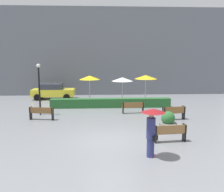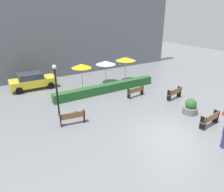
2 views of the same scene
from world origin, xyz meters
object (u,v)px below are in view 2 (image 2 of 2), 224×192
at_px(bench_far_left, 72,117).
at_px(parked_car, 32,81).
at_px(patio_umbrella_yellow, 81,66).
at_px(planter_pot, 190,107).
at_px(patio_umbrella_white, 106,63).
at_px(patio_umbrella_yellow_far, 126,59).
at_px(bench_back_row, 136,91).
at_px(bench_near_right, 210,119).
at_px(bench_far_right, 175,93).
at_px(lamp_post, 56,86).

distance_m(bench_far_left, parked_car, 8.48).
bearing_deg(patio_umbrella_yellow, parked_car, 140.75).
bearing_deg(planter_pot, patio_umbrella_white, 101.04).
relative_size(patio_umbrella_yellow, parked_car, 0.61).
bearing_deg(patio_umbrella_yellow_far, patio_umbrella_white, 165.85).
bearing_deg(bench_back_row, bench_near_right, -81.55).
bearing_deg(patio_umbrella_white, bench_far_right, -66.42).
xyz_separation_m(bench_far_left, lamp_post, (-0.42, 1.52, 1.79)).
bearing_deg(bench_far_left, planter_pot, -20.81).
xyz_separation_m(lamp_post, patio_umbrella_yellow_far, (8.61, 4.15, 0.10)).
distance_m(bench_near_right, planter_pot, 1.95).
relative_size(bench_far_right, planter_pot, 1.39).
bearing_deg(bench_near_right, bench_far_right, 70.93).
height_order(patio_umbrella_yellow_far, parked_car, patio_umbrella_yellow_far).
bearing_deg(lamp_post, patio_umbrella_white, 35.57).
relative_size(planter_pot, parked_car, 0.27).
distance_m(bench_far_left, bench_near_right, 8.95).
bearing_deg(bench_far_right, patio_umbrella_yellow_far, 97.72).
height_order(lamp_post, patio_umbrella_white, lamp_post).
bearing_deg(patio_umbrella_yellow_far, bench_back_row, -112.70).
bearing_deg(patio_umbrella_white, bench_back_row, -84.98).
height_order(bench_back_row, patio_umbrella_yellow, patio_umbrella_yellow).
height_order(patio_umbrella_yellow, parked_car, patio_umbrella_yellow).
height_order(bench_far_right, parked_car, parked_car).
relative_size(bench_near_right, patio_umbrella_white, 0.72).
xyz_separation_m(bench_far_left, patio_umbrella_white, (6.12, 6.19, 1.64)).
xyz_separation_m(bench_back_row, patio_umbrella_yellow, (-3.39, 3.68, 1.91)).
xyz_separation_m(bench_back_row, planter_pot, (1.40, -4.67, -0.02)).
xyz_separation_m(bench_far_right, patio_umbrella_yellow, (-5.90, 5.81, 1.87)).
xyz_separation_m(patio_umbrella_white, parked_car, (-6.80, 2.26, -1.36)).
distance_m(bench_far_left, patio_umbrella_yellow, 6.47).
bearing_deg(bench_far_left, parked_car, 94.64).
distance_m(planter_pot, parked_car, 14.33).
xyz_separation_m(planter_pot, patio_umbrella_white, (-1.79, 9.20, 1.68)).
xyz_separation_m(bench_far_left, planter_pot, (7.91, -3.01, -0.04)).
relative_size(bench_far_right, patio_umbrella_yellow_far, 0.62).
xyz_separation_m(bench_back_row, lamp_post, (-6.93, -0.14, 1.81)).
bearing_deg(lamp_post, bench_back_row, 1.14).
relative_size(bench_far_right, lamp_post, 0.43).
distance_m(lamp_post, patio_umbrella_white, 8.03).
distance_m(bench_back_row, planter_pot, 4.87).
xyz_separation_m(bench_far_left, parked_car, (-0.69, 8.45, 0.28)).
xyz_separation_m(planter_pot, lamp_post, (-8.33, 4.53, 1.83)).
bearing_deg(bench_back_row, planter_pot, -73.34).
height_order(bench_far_right, lamp_post, lamp_post).
xyz_separation_m(bench_back_row, parked_car, (-7.20, 6.79, 0.31)).
bearing_deg(bench_far_right, bench_near_right, -109.07).
distance_m(patio_umbrella_white, parked_car, 7.29).
distance_m(bench_near_right, lamp_post, 10.35).
bearing_deg(parked_car, lamp_post, -87.77).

